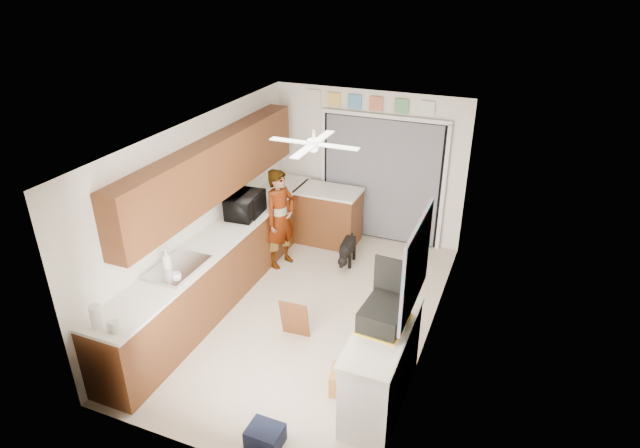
% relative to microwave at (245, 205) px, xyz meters
% --- Properties ---
extents(floor, '(5.00, 5.00, 0.00)m').
position_rel_microwave_xyz_m(floor, '(1.27, -0.64, -1.11)').
color(floor, '#C4B49D').
rests_on(floor, ground).
extents(ceiling, '(5.00, 5.00, 0.00)m').
position_rel_microwave_xyz_m(ceiling, '(1.27, -0.64, 1.39)').
color(ceiling, white).
rests_on(ceiling, ground).
extents(wall_back, '(3.20, 0.00, 3.20)m').
position_rel_microwave_xyz_m(wall_back, '(1.27, 1.86, 0.14)').
color(wall_back, white).
rests_on(wall_back, ground).
extents(wall_front, '(3.20, 0.00, 3.20)m').
position_rel_microwave_xyz_m(wall_front, '(1.27, -3.14, 0.14)').
color(wall_front, white).
rests_on(wall_front, ground).
extents(wall_left, '(0.00, 5.00, 5.00)m').
position_rel_microwave_xyz_m(wall_left, '(-0.33, -0.64, 0.14)').
color(wall_left, white).
rests_on(wall_left, ground).
extents(wall_right, '(0.00, 5.00, 5.00)m').
position_rel_microwave_xyz_m(wall_right, '(2.87, -0.64, 0.14)').
color(wall_right, white).
rests_on(wall_right, ground).
extents(left_base_cabinets, '(0.60, 4.80, 0.90)m').
position_rel_microwave_xyz_m(left_base_cabinets, '(-0.03, -0.64, -0.66)').
color(left_base_cabinets, brown).
rests_on(left_base_cabinets, floor).
extents(left_countertop, '(0.62, 4.80, 0.04)m').
position_rel_microwave_xyz_m(left_countertop, '(-0.02, -0.64, -0.19)').
color(left_countertop, white).
rests_on(left_countertop, left_base_cabinets).
extents(upper_cabinets, '(0.32, 4.00, 0.80)m').
position_rel_microwave_xyz_m(upper_cabinets, '(-0.17, -0.44, 0.69)').
color(upper_cabinets, brown).
rests_on(upper_cabinets, wall_left).
extents(sink_basin, '(0.50, 0.76, 0.06)m').
position_rel_microwave_xyz_m(sink_basin, '(-0.02, -1.64, -0.15)').
color(sink_basin, silver).
rests_on(sink_basin, left_countertop).
extents(faucet, '(0.03, 0.03, 0.22)m').
position_rel_microwave_xyz_m(faucet, '(-0.21, -1.64, -0.06)').
color(faucet, silver).
rests_on(faucet, left_countertop).
extents(peninsula_base, '(1.00, 0.60, 0.90)m').
position_rel_microwave_xyz_m(peninsula_base, '(0.77, 1.36, -0.66)').
color(peninsula_base, brown).
rests_on(peninsula_base, floor).
extents(peninsula_top, '(1.04, 0.64, 0.04)m').
position_rel_microwave_xyz_m(peninsula_top, '(0.77, 1.36, -0.19)').
color(peninsula_top, white).
rests_on(peninsula_top, peninsula_base).
extents(back_opening_recess, '(2.00, 0.06, 2.10)m').
position_rel_microwave_xyz_m(back_opening_recess, '(1.52, 1.83, -0.06)').
color(back_opening_recess, black).
rests_on(back_opening_recess, wall_back).
extents(curtain_panel, '(1.90, 0.03, 2.05)m').
position_rel_microwave_xyz_m(curtain_panel, '(1.52, 1.79, -0.06)').
color(curtain_panel, gray).
rests_on(curtain_panel, wall_back).
extents(door_trim_left, '(0.06, 0.04, 2.10)m').
position_rel_microwave_xyz_m(door_trim_left, '(0.50, 1.80, -0.06)').
color(door_trim_left, white).
rests_on(door_trim_left, wall_back).
extents(door_trim_right, '(0.06, 0.04, 2.10)m').
position_rel_microwave_xyz_m(door_trim_right, '(2.54, 1.80, -0.06)').
color(door_trim_right, white).
rests_on(door_trim_right, wall_back).
extents(door_trim_head, '(2.10, 0.04, 0.06)m').
position_rel_microwave_xyz_m(door_trim_head, '(1.52, 1.80, 1.01)').
color(door_trim_head, white).
rests_on(door_trim_head, wall_back).
extents(header_frame_0, '(0.22, 0.02, 0.22)m').
position_rel_microwave_xyz_m(header_frame_0, '(0.67, 1.83, 1.19)').
color(header_frame_0, '#F3CD51').
rests_on(header_frame_0, wall_back).
extents(header_frame_1, '(0.22, 0.02, 0.22)m').
position_rel_microwave_xyz_m(header_frame_1, '(1.02, 1.83, 1.19)').
color(header_frame_1, '#4B93C9').
rests_on(header_frame_1, wall_back).
extents(header_frame_2, '(0.22, 0.02, 0.22)m').
position_rel_microwave_xyz_m(header_frame_2, '(1.37, 1.83, 1.19)').
color(header_frame_2, '#CA714B').
rests_on(header_frame_2, wall_back).
extents(header_frame_3, '(0.22, 0.02, 0.22)m').
position_rel_microwave_xyz_m(header_frame_3, '(1.77, 1.83, 1.19)').
color(header_frame_3, '#5EA56D').
rests_on(header_frame_3, wall_back).
extents(header_frame_4, '(0.22, 0.02, 0.22)m').
position_rel_microwave_xyz_m(header_frame_4, '(2.17, 1.83, 1.19)').
color(header_frame_4, white).
rests_on(header_frame_4, wall_back).
extents(route66_sign, '(0.22, 0.02, 0.26)m').
position_rel_microwave_xyz_m(route66_sign, '(0.32, 1.83, 1.19)').
color(route66_sign, silver).
rests_on(route66_sign, wall_back).
extents(right_counter_base, '(0.50, 1.40, 0.90)m').
position_rel_microwave_xyz_m(right_counter_base, '(2.62, -1.84, -0.66)').
color(right_counter_base, white).
rests_on(right_counter_base, floor).
extents(right_counter_top, '(0.54, 1.44, 0.04)m').
position_rel_microwave_xyz_m(right_counter_top, '(2.61, -1.84, -0.19)').
color(right_counter_top, white).
rests_on(right_counter_top, right_counter_base).
extents(abstract_painting, '(0.03, 1.15, 0.95)m').
position_rel_microwave_xyz_m(abstract_painting, '(2.85, -1.64, 0.54)').
color(abstract_painting, '#E45474').
rests_on(abstract_painting, wall_right).
extents(ceiling_fan, '(1.14, 1.14, 0.24)m').
position_rel_microwave_xyz_m(ceiling_fan, '(1.27, -0.44, 1.21)').
color(ceiling_fan, white).
rests_on(ceiling_fan, ceiling).
extents(microwave, '(0.46, 0.64, 0.34)m').
position_rel_microwave_xyz_m(microwave, '(0.00, 0.00, 0.00)').
color(microwave, black).
rests_on(microwave, left_countertop).
extents(soap_bottle, '(0.15, 0.15, 0.30)m').
position_rel_microwave_xyz_m(soap_bottle, '(-0.12, -1.70, -0.02)').
color(soap_bottle, silver).
rests_on(soap_bottle, left_countertop).
extents(cup, '(0.12, 0.12, 0.09)m').
position_rel_microwave_xyz_m(cup, '(0.10, -1.83, -0.12)').
color(cup, white).
rests_on(cup, left_countertop).
extents(jar_a, '(0.10, 0.10, 0.13)m').
position_rel_microwave_xyz_m(jar_a, '(0.13, -2.89, -0.10)').
color(jar_a, silver).
rests_on(jar_a, left_countertop).
extents(jar_b, '(0.08, 0.08, 0.10)m').
position_rel_microwave_xyz_m(jar_b, '(0.06, -2.89, -0.12)').
color(jar_b, silver).
rests_on(jar_b, left_countertop).
extents(paper_towel_roll, '(0.13, 0.13, 0.26)m').
position_rel_microwave_xyz_m(paper_towel_roll, '(-0.10, -2.89, -0.04)').
color(paper_towel_roll, white).
rests_on(paper_towel_roll, left_countertop).
extents(suitcase, '(0.45, 0.58, 0.24)m').
position_rel_microwave_xyz_m(suitcase, '(2.59, -1.75, -0.05)').
color(suitcase, black).
rests_on(suitcase, right_counter_top).
extents(suitcase_rim, '(0.48, 0.61, 0.02)m').
position_rel_microwave_xyz_m(suitcase_rim, '(2.59, -1.75, -0.16)').
color(suitcase_rim, yellow).
rests_on(suitcase_rim, suitcase).
extents(suitcase_lid, '(0.42, 0.06, 0.50)m').
position_rel_microwave_xyz_m(suitcase_lid, '(2.59, -1.46, 0.20)').
color(suitcase_lid, black).
rests_on(suitcase_lid, suitcase).
extents(cardboard_box, '(0.48, 0.40, 0.27)m').
position_rel_microwave_xyz_m(cardboard_box, '(2.27, -1.83, -0.98)').
color(cardboard_box, '#B78439').
rests_on(cardboard_box, floor).
extents(navy_crate, '(0.34, 0.29, 0.21)m').
position_rel_microwave_xyz_m(navy_crate, '(1.74, -2.84, -1.00)').
color(navy_crate, black).
rests_on(navy_crate, floor).
extents(cabinet_door_panel, '(0.37, 0.16, 0.54)m').
position_rel_microwave_xyz_m(cabinet_door_panel, '(1.32, -1.20, -0.83)').
color(cabinet_door_panel, brown).
rests_on(cabinet_door_panel, floor).
extents(man, '(0.54, 0.66, 1.57)m').
position_rel_microwave_xyz_m(man, '(0.37, 0.38, -0.32)').
color(man, white).
rests_on(man, floor).
extents(dog, '(0.29, 0.58, 0.44)m').
position_rel_microwave_xyz_m(dog, '(1.32, 0.79, -0.89)').
color(dog, black).
rests_on(dog, floor).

